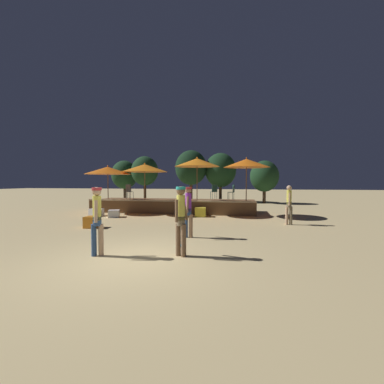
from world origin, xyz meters
name	(u,v)px	position (x,y,z in m)	size (l,w,h in m)	color
ground_plane	(131,260)	(0.00, 0.00, 0.00)	(120.00, 120.00, 0.00)	tan
wooden_deck	(174,206)	(-1.64, 9.98, 0.38)	(10.19, 2.76, 0.83)	brown
patio_umbrella_0	(145,168)	(-3.06, 8.68, 2.73)	(2.73, 2.73, 3.04)	brown
patio_umbrella_1	(197,162)	(0.10, 8.74, 3.02)	(2.59, 2.59, 3.34)	brown
patio_umbrella_2	(108,170)	(-5.49, 8.74, 2.61)	(2.79, 2.79, 2.92)	brown
patio_umbrella_3	(246,163)	(2.88, 8.68, 2.94)	(2.54, 2.54, 3.25)	brown
cube_seat_0	(92,222)	(-3.48, 3.80, 0.24)	(0.57, 0.57, 0.47)	orange
cube_seat_1	(114,214)	(-4.13, 6.91, 0.19)	(0.73, 0.73, 0.39)	white
cube_seat_2	(96,212)	(-5.37, 7.21, 0.20)	(0.74, 0.74, 0.40)	white
cube_seat_3	(200,212)	(0.42, 8.01, 0.25)	(0.65, 0.65, 0.50)	yellow
person_0	(289,203)	(4.71, 6.15, 0.96)	(0.30, 0.52, 1.76)	tan
person_1	(97,217)	(-1.00, 0.15, 1.01)	(0.29, 0.50, 1.78)	tan
person_2	(188,209)	(0.85, 2.73, 0.99)	(0.30, 0.55, 1.74)	#2D4C7F
person_3	(181,216)	(1.12, 0.53, 1.03)	(0.30, 0.50, 1.80)	brown
bistro_chair_0	(214,190)	(0.94, 10.14, 1.38)	(0.46, 0.46, 0.90)	#1E4C47
bistro_chair_1	(128,190)	(-4.88, 10.30, 1.38)	(0.42, 0.42, 0.90)	#2D3338
bistro_chair_2	(232,191)	(2.08, 9.78, 1.38)	(0.43, 0.42, 0.90)	#1E4C47
bistro_chair_3	(129,190)	(-4.30, 9.16, 1.38)	(0.41, 0.41, 0.90)	#47474C
frisbee_disc	(180,245)	(0.84, 1.53, 0.02)	(0.22, 0.22, 0.03)	#33B2D8
background_tree_0	(145,171)	(-7.29, 19.47, 3.02)	(2.77, 2.77, 4.56)	#3D2B1C
background_tree_1	(264,176)	(4.59, 17.67, 2.40)	(2.50, 2.50, 3.78)	#3D2B1C
background_tree_2	(191,168)	(-2.09, 18.00, 3.23)	(2.98, 2.98, 4.88)	#3D2B1C
background_tree_3	(220,170)	(0.63, 18.70, 3.01)	(2.96, 2.96, 4.64)	#3D2B1C
background_tree_4	(125,175)	(-10.31, 21.02, 2.69)	(2.88, 2.88, 4.29)	#3D2B1C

